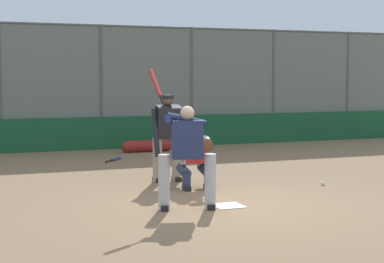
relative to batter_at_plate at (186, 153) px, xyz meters
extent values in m
plane|color=#846647|center=(-0.66, 0.01, -0.82)|extent=(160.00, 160.00, 0.00)
cube|color=white|center=(-0.66, 0.01, -0.82)|extent=(0.43, 0.43, 0.01)
cylinder|color=#515651|center=(-8.48, -8.32, 0.84)|extent=(0.08, 0.08, 3.33)
cylinder|color=#515651|center=(-5.87, -8.32, 0.84)|extent=(0.08, 0.08, 3.33)
cylinder|color=#515651|center=(-3.27, -8.32, 0.84)|extent=(0.08, 0.08, 3.33)
cylinder|color=#515651|center=(-0.66, -8.32, 0.84)|extent=(0.08, 0.08, 3.33)
cylinder|color=#515651|center=(1.94, -8.32, 0.84)|extent=(0.08, 0.08, 3.33)
cube|color=slate|center=(-0.66, -8.32, 0.84)|extent=(20.85, 0.01, 3.33)
cylinder|color=#515651|center=(-0.66, -8.32, 2.48)|extent=(20.85, 0.06, 0.06)
cube|color=#19512D|center=(-0.66, -8.22, -0.39)|extent=(20.43, 0.18, 0.86)
cylinder|color=#B7B7BC|center=(-0.34, 0.09, -0.42)|extent=(0.17, 0.17, 0.81)
cube|color=black|center=(-0.34, 0.09, -0.78)|extent=(0.18, 0.30, 0.08)
cylinder|color=#B7B7BC|center=(0.32, -0.08, -0.42)|extent=(0.17, 0.17, 0.81)
cube|color=black|center=(0.32, -0.08, -0.78)|extent=(0.18, 0.30, 0.08)
cube|color=navy|center=(-0.01, 0.01, 0.20)|extent=(0.49, 0.36, 0.56)
sphere|color=tan|center=(-0.01, 0.01, 0.59)|extent=(0.21, 0.21, 0.21)
cylinder|color=navy|center=(-0.01, -0.02, 0.49)|extent=(0.57, 0.28, 0.21)
cylinder|color=navy|center=(0.25, -0.08, 0.49)|extent=(0.10, 0.14, 0.16)
sphere|color=black|center=(0.25, -0.11, 0.55)|extent=(0.04, 0.04, 0.04)
cylinder|color=black|center=(0.28, -0.19, 0.69)|extent=(0.09, 0.20, 0.29)
cylinder|color=maroon|center=(0.35, -0.39, 1.02)|extent=(0.16, 0.31, 0.42)
cylinder|color=#2D334C|center=(-0.94, -1.44, -0.68)|extent=(0.14, 0.14, 0.29)
cylinder|color=#2D334C|center=(-0.96, -1.63, -0.51)|extent=(0.21, 0.45, 0.22)
cube|color=black|center=(-0.94, -1.44, -0.78)|extent=(0.12, 0.27, 0.08)
cylinder|color=#2D334C|center=(-0.55, -1.48, -0.68)|extent=(0.14, 0.14, 0.29)
cylinder|color=#2D334C|center=(-0.57, -1.67, -0.51)|extent=(0.21, 0.45, 0.22)
cube|color=black|center=(-0.55, -1.48, -0.78)|extent=(0.12, 0.27, 0.08)
cube|color=#B7B7BC|center=(-0.77, -1.69, -0.17)|extent=(0.45, 0.37, 0.52)
cube|color=#B21E1E|center=(-0.75, -1.55, -0.17)|extent=(0.39, 0.16, 0.43)
sphere|color=tan|center=(-0.77, -1.69, 0.16)|extent=(0.19, 0.19, 0.19)
sphere|color=#B21E1E|center=(-0.77, -1.69, 0.20)|extent=(0.22, 0.22, 0.22)
cylinder|color=#B7B7BC|center=(-0.90, -1.45, 0.00)|extent=(0.31, 0.49, 0.15)
ellipsoid|color=#56331E|center=(-0.79, -1.23, -0.04)|extent=(0.31, 0.13, 0.24)
cylinder|color=tan|center=(-0.52, -1.71, -0.14)|extent=(0.11, 0.30, 0.42)
cylinder|color=gray|center=(-0.74, -2.49, -0.41)|extent=(0.17, 0.17, 0.82)
cube|color=black|center=(-0.74, -2.49, -0.78)|extent=(0.11, 0.28, 0.08)
cylinder|color=gray|center=(-0.36, -2.49, -0.41)|extent=(0.17, 0.17, 0.82)
cube|color=black|center=(-0.36, -2.49, -0.78)|extent=(0.11, 0.28, 0.08)
cube|color=black|center=(-0.55, -2.43, 0.29)|extent=(0.45, 0.40, 0.63)
sphere|color=brown|center=(-0.55, -2.43, 0.69)|extent=(0.21, 0.21, 0.21)
cylinder|color=black|center=(-0.55, -2.43, 0.74)|extent=(0.22, 0.22, 0.07)
cylinder|color=black|center=(-0.81, -2.37, 0.10)|extent=(0.14, 0.24, 0.87)
cylinder|color=black|center=(-0.29, -2.37, 0.10)|extent=(0.14, 0.24, 0.87)
sphere|color=black|center=(-0.07, -5.37, -0.79)|extent=(0.04, 0.04, 0.04)
cylinder|color=black|center=(-0.18, -5.50, -0.79)|extent=(0.23, 0.28, 0.03)
cylinder|color=#334789|center=(-0.43, -5.81, -0.79)|extent=(0.34, 0.41, 0.07)
sphere|color=white|center=(-3.02, -1.10, -0.79)|extent=(0.07, 0.07, 0.07)
cylinder|color=maroon|center=(-1.59, -7.18, -0.67)|extent=(1.07, 0.30, 0.30)
sphere|color=maroon|center=(-2.13, -7.18, -0.67)|extent=(0.30, 0.30, 0.30)
sphere|color=maroon|center=(-1.06, -7.18, -0.67)|extent=(0.30, 0.30, 0.30)
camera|label=1|loc=(3.24, 8.65, 1.10)|focal=60.00mm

